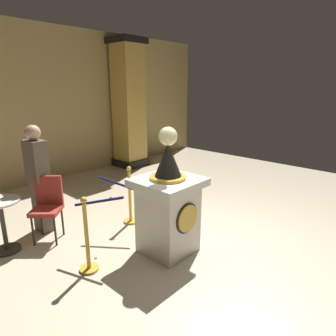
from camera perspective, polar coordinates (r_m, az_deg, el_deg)
The scene contains 10 objects.
ground_plane at distance 4.33m, azimuth 5.07°, elevation -15.68°, with size 11.06×11.06×0.00m, color beige.
back_wall at distance 7.54m, azimuth -24.76°, elevation 10.87°, with size 11.06×0.16×3.60m, color tan.
pedestal_clock at distance 4.03m, azimuth 0.04°, elevation -7.40°, with size 0.81×0.81×1.75m.
stanchion_near at distance 5.02m, azimuth -7.33°, elevation -6.78°, with size 0.24×0.24×0.99m.
stanchion_far at distance 3.90m, azimuth -15.31°, elevation -14.27°, with size 0.24×0.24×0.99m.
velvet_rope at distance 4.27m, azimuth -11.07°, elevation -4.67°, with size 0.98×0.97×0.22m.
column_right at distance 8.40m, azimuth -7.58°, elevation 11.93°, with size 0.82×0.82×3.45m.
bystander_guest at distance 4.93m, azimuth -23.81°, elevation -1.54°, with size 0.24×0.37×1.70m.
cafe_table at distance 4.68m, azimuth -29.37°, elevation -8.67°, with size 0.52×0.52×0.76m.
cafe_chair_red at distance 4.75m, azimuth -22.24°, elevation -6.20°, with size 0.57×0.57×0.96m.
Camera 1 is at (-2.96, -2.21, 2.26)m, focal length 31.54 mm.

